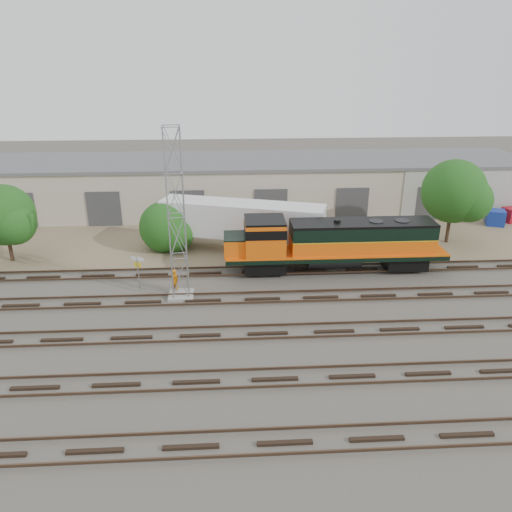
{
  "coord_description": "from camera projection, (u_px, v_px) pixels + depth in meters",
  "views": [
    {
      "loc": [
        -2.23,
        -28.61,
        15.53
      ],
      "look_at": [
        -0.28,
        4.0,
        2.2
      ],
      "focal_mm": 35.0,
      "sensor_mm": 36.0,
      "label": 1
    }
  ],
  "objects": [
    {
      "name": "dumpster_red",
      "position": [
        512.0,
        215.0,
        49.18
      ],
      "size": [
        1.74,
        1.67,
        1.4
      ],
      "primitive_type": "cube",
      "rotation": [
        0.0,
        0.0,
        0.2
      ],
      "color": "maroon",
      "rests_on": "ground"
    },
    {
      "name": "tree_east",
      "position": [
        458.0,
        194.0,
        42.29
      ],
      "size": [
        5.69,
        5.42,
        7.31
      ],
      "color": "#382619",
      "rests_on": "ground"
    },
    {
      "name": "ground",
      "position": [
        264.0,
        310.0,
        32.43
      ],
      "size": [
        140.0,
        140.0,
        0.0
      ],
      "primitive_type": "plane",
      "color": "#47423A",
      "rests_on": "ground"
    },
    {
      "name": "signal_tower",
      "position": [
        176.0,
        219.0,
        32.2
      ],
      "size": [
        1.69,
        1.69,
        11.46
      ],
      "rotation": [
        0.0,
        0.0,
        0.12
      ],
      "color": "gray",
      "rests_on": "ground"
    },
    {
      "name": "tracks",
      "position": [
        268.0,
        333.0,
        29.63
      ],
      "size": [
        80.0,
        20.4,
        0.28
      ],
      "color": "black",
      "rests_on": "ground"
    },
    {
      "name": "dumpster_blue",
      "position": [
        495.0,
        218.0,
        48.22
      ],
      "size": [
        2.01,
        1.95,
        1.5
      ],
      "primitive_type": "cube",
      "rotation": [
        0.0,
        0.0,
        -0.34
      ],
      "color": "navy",
      "rests_on": "ground"
    },
    {
      "name": "tree_mid",
      "position": [
        168.0,
        229.0,
        41.9
      ],
      "size": [
        4.59,
        4.37,
        4.37
      ],
      "color": "#382619",
      "rests_on": "ground"
    },
    {
      "name": "locomotive",
      "position": [
        332.0,
        243.0,
        37.41
      ],
      "size": [
        16.69,
        2.93,
        4.01
      ],
      "color": "black",
      "rests_on": "tracks"
    },
    {
      "name": "worker",
      "position": [
        175.0,
        281.0,
        34.61
      ],
      "size": [
        0.75,
        0.73,
        1.74
      ],
      "primitive_type": "imported",
      "rotation": [
        0.0,
        0.0,
        2.41
      ],
      "color": "orange",
      "rests_on": "ground"
    },
    {
      "name": "semi_trailer",
      "position": [
        246.0,
        221.0,
        41.17
      ],
      "size": [
        13.8,
        6.56,
        4.18
      ],
      "rotation": [
        0.0,
        0.0,
        -0.3
      ],
      "color": "silver",
      "rests_on": "ground"
    },
    {
      "name": "warehouse",
      "position": [
        248.0,
        184.0,
        52.67
      ],
      "size": [
        58.4,
        10.4,
        5.3
      ],
      "color": "#BAAE9B",
      "rests_on": "ground"
    },
    {
      "name": "dirt_strip",
      "position": [
        252.0,
        233.0,
        46.29
      ],
      "size": [
        80.0,
        16.0,
        0.02
      ],
      "primitive_type": "cube",
      "color": "#726047",
      "rests_on": "ground"
    },
    {
      "name": "tree_west",
      "position": [
        6.0,
        217.0,
        38.61
      ],
      "size": [
        5.01,
        4.77,
        6.24
      ],
      "color": "#382619",
      "rests_on": "ground"
    },
    {
      "name": "sign_post",
      "position": [
        138.0,
        266.0,
        34.82
      ],
      "size": [
        0.93,
        0.44,
        2.44
      ],
      "color": "gray",
      "rests_on": "ground"
    }
  ]
}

